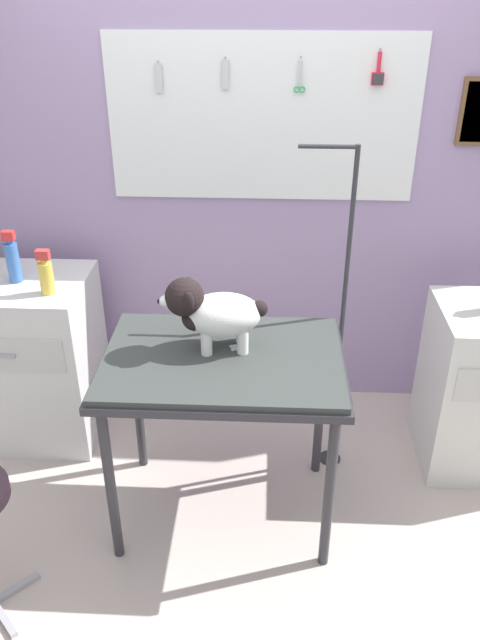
{
  "coord_description": "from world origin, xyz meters",
  "views": [
    {
      "loc": [
        0.13,
        -1.91,
        2.25
      ],
      "look_at": [
        0.02,
        0.26,
        1.04
      ],
      "focal_mm": 35.23,
      "sensor_mm": 36.0,
      "label": 1
    }
  ],
  "objects_px": {
    "grooming_arm": "(339,333)",
    "dog": "(212,312)",
    "counter_left": "(20,358)",
    "shampoo_bottle": "(46,275)",
    "grooming_table": "(223,373)"
  },
  "relations": [
    {
      "from": "counter_left",
      "to": "shampoo_bottle",
      "type": "distance_m",
      "value": 0.62
    },
    {
      "from": "dog",
      "to": "counter_left",
      "type": "height_order",
      "value": "dog"
    },
    {
      "from": "grooming_table",
      "to": "grooming_arm",
      "type": "height_order",
      "value": "grooming_arm"
    },
    {
      "from": "grooming_table",
      "to": "dog",
      "type": "distance_m",
      "value": 0.27
    },
    {
      "from": "grooming_table",
      "to": "counter_left",
      "type": "xyz_separation_m",
      "value": [
        -1.13,
        0.57,
        -0.32
      ]
    },
    {
      "from": "grooming_arm",
      "to": "dog",
      "type": "height_order",
      "value": "grooming_arm"
    },
    {
      "from": "grooming_arm",
      "to": "dog",
      "type": "relative_size",
      "value": 3.69
    },
    {
      "from": "grooming_arm",
      "to": "grooming_table",
      "type": "bearing_deg",
      "value": -144.47
    },
    {
      "from": "dog",
      "to": "shampoo_bottle",
      "type": "distance_m",
      "value": 0.9
    },
    {
      "from": "grooming_arm",
      "to": "counter_left",
      "type": "height_order",
      "value": "grooming_arm"
    },
    {
      "from": "shampoo_bottle",
      "to": "grooming_table",
      "type": "bearing_deg",
      "value": -27.32
    },
    {
      "from": "dog",
      "to": "counter_left",
      "type": "relative_size",
      "value": 0.49
    },
    {
      "from": "grooming_table",
      "to": "shampoo_bottle",
      "type": "bearing_deg",
      "value": 152.68
    },
    {
      "from": "grooming_arm",
      "to": "dog",
      "type": "distance_m",
      "value": 0.7
    },
    {
      "from": "grooming_table",
      "to": "shampoo_bottle",
      "type": "distance_m",
      "value": 1.0
    }
  ]
}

